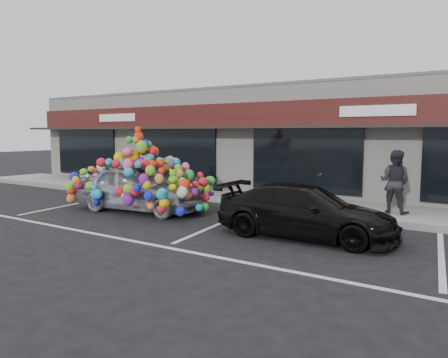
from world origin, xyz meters
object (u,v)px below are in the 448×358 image
Objects in this scene: toy_car at (140,183)px; pedestrian_a at (394,181)px; pedestrian_b at (395,182)px; black_sedan at (306,211)px.

toy_car is 2.86× the size of pedestrian_a.
pedestrian_a is 1.03m from pedestrian_b.
black_sedan is at bearing -99.95° from toy_car.
toy_car is at bearing 33.83° from pedestrian_b.
pedestrian_b is at bearing -71.28° from toy_car.
pedestrian_b is (0.24, -1.00, 0.08)m from pedestrian_a.
black_sedan is at bearing 58.95° from pedestrian_a.
pedestrian_b reaches higher than black_sedan.
pedestrian_b reaches higher than pedestrian_a.
toy_car is 2.61× the size of pedestrian_b.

